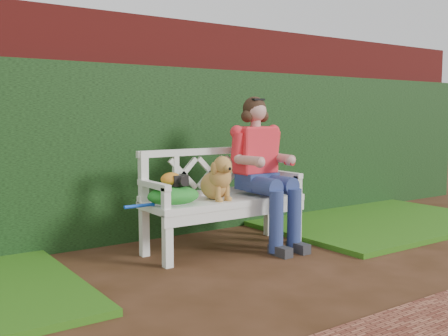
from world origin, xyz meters
TOP-DOWN VIEW (x-y plane):
  - ground at (0.00, 0.00)m, footprint 60.00×60.00m
  - brick_wall at (0.00, 1.90)m, footprint 10.00×0.30m
  - ivy_hedge at (0.00, 1.68)m, footprint 10.00×0.18m
  - grass_right at (2.40, 0.90)m, footprint 2.60×2.00m
  - garden_bench at (0.33, 0.87)m, footprint 1.60×0.66m
  - seated_woman at (0.71, 0.85)m, footprint 0.63×0.81m
  - dog at (0.21, 0.81)m, footprint 0.38×0.43m
  - tennis_racket at (-0.27, 0.83)m, footprint 0.66×0.45m
  - green_bag at (-0.23, 0.82)m, footprint 0.51×0.42m
  - camera_item at (-0.18, 0.81)m, footprint 0.14×0.10m
  - baseball_glove at (-0.24, 0.83)m, footprint 0.22×0.20m

SIDE VIEW (x-z plane):
  - ground at x=0.00m, z-range 0.00..0.00m
  - grass_right at x=2.40m, z-range 0.00..0.05m
  - garden_bench at x=0.33m, z-range 0.00..0.48m
  - tennis_racket at x=-0.27m, z-range 0.48..0.51m
  - green_bag at x=-0.23m, z-range 0.48..0.64m
  - dog at x=0.21m, z-range 0.48..0.88m
  - camera_item at x=-0.18m, z-range 0.64..0.73m
  - seated_woman at x=0.71m, z-range 0.00..1.37m
  - baseball_glove at x=-0.24m, z-range 0.64..0.75m
  - ivy_hedge at x=0.00m, z-range 0.00..1.70m
  - brick_wall at x=0.00m, z-range 0.00..2.20m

